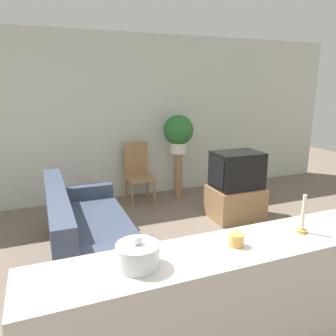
# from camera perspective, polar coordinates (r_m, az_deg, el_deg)

# --- Properties ---
(ground_plane) EXTENTS (14.00, 14.00, 0.00)m
(ground_plane) POSITION_cam_1_polar(r_m,az_deg,el_deg) (2.86, 3.47, -26.99)
(ground_plane) COLOR #756656
(wall_back) EXTENTS (9.00, 0.06, 2.70)m
(wall_back) POSITION_cam_1_polar(r_m,az_deg,el_deg) (5.47, -11.90, 8.36)
(wall_back) COLOR silver
(wall_back) RESTS_ON ground_plane
(couch) EXTENTS (0.85, 1.94, 0.84)m
(couch) POSITION_cam_1_polar(r_m,az_deg,el_deg) (3.73, -13.91, -11.46)
(couch) COLOR #384256
(couch) RESTS_ON ground_plane
(tv_stand) EXTENTS (0.74, 0.56, 0.46)m
(tv_stand) POSITION_cam_1_polar(r_m,az_deg,el_deg) (4.89, 11.63, -5.84)
(tv_stand) COLOR #9E754C
(tv_stand) RESTS_ON ground_plane
(television) EXTENTS (0.68, 0.49, 0.52)m
(television) POSITION_cam_1_polar(r_m,az_deg,el_deg) (4.74, 11.86, -0.33)
(television) COLOR black
(television) RESTS_ON tv_stand
(wooden_chair) EXTENTS (0.44, 0.44, 0.97)m
(wooden_chair) POSITION_cam_1_polar(r_m,az_deg,el_deg) (5.41, -5.22, -0.48)
(wooden_chair) COLOR #9E754C
(wooden_chair) RESTS_ON ground_plane
(plant_stand) EXTENTS (0.14, 0.14, 0.77)m
(plant_stand) POSITION_cam_1_polar(r_m,az_deg,el_deg) (5.60, 1.77, -1.26)
(plant_stand) COLOR #9E754C
(plant_stand) RESTS_ON ground_plane
(potted_plant) EXTENTS (0.50, 0.50, 0.64)m
(potted_plant) POSITION_cam_1_polar(r_m,az_deg,el_deg) (5.45, 1.83, 6.31)
(potted_plant) COLOR white
(potted_plant) RESTS_ON plant_stand
(foreground_counter) EXTENTS (2.29, 0.44, 0.96)m
(foreground_counter) POSITION_cam_1_polar(r_m,az_deg,el_deg) (2.25, 9.00, -24.53)
(foreground_counter) COLOR beige
(foreground_counter) RESTS_ON ground_plane
(decorative_bowl) EXTENTS (0.23, 0.23, 0.18)m
(decorative_bowl) POSITION_cam_1_polar(r_m,az_deg,el_deg) (1.77, -5.28, -14.83)
(decorative_bowl) COLOR silver
(decorative_bowl) RESTS_ON foreground_counter
(candle_jar) EXTENTS (0.09, 0.09, 0.07)m
(candle_jar) POSITION_cam_1_polar(r_m,az_deg,el_deg) (2.01, 11.83, -12.15)
(candle_jar) COLOR gold
(candle_jar) RESTS_ON foreground_counter
(candlestick) EXTENTS (0.07, 0.07, 0.25)m
(candlestick) POSITION_cam_1_polar(r_m,az_deg,el_deg) (2.29, 22.39, -8.40)
(candlestick) COLOR #B7933D
(candlestick) RESTS_ON foreground_counter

